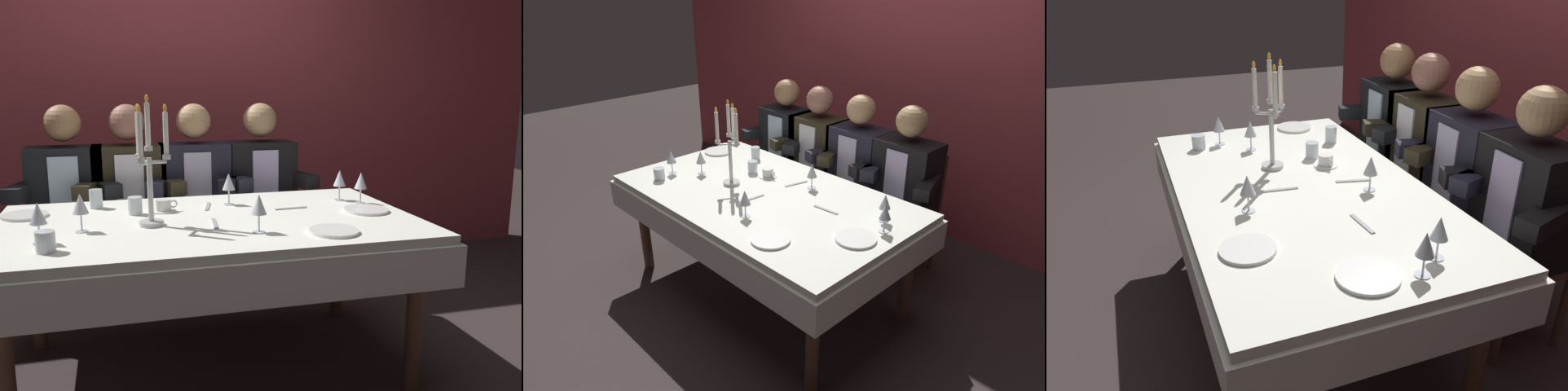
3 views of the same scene
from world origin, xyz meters
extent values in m
plane|color=#352B2A|center=(0.00, 0.00, 0.00)|extent=(12.00, 12.00, 0.00)
cube|color=#9F3C43|center=(0.00, 1.66, 1.35)|extent=(6.00, 0.12, 2.70)
cube|color=white|center=(0.00, 0.00, 0.72)|extent=(1.90, 1.10, 0.04)
cube|color=white|center=(0.00, 0.00, 0.61)|extent=(1.94, 1.14, 0.18)
cylinder|color=brown|center=(-0.83, -0.43, 0.35)|extent=(0.07, 0.07, 0.70)
cylinder|color=brown|center=(0.83, -0.43, 0.35)|extent=(0.07, 0.07, 0.70)
cylinder|color=brown|center=(-0.83, 0.43, 0.35)|extent=(0.07, 0.07, 0.70)
cylinder|color=brown|center=(0.83, 0.43, 0.35)|extent=(0.07, 0.07, 0.70)
cylinder|color=silver|center=(-0.26, -0.05, 0.75)|extent=(0.11, 0.11, 0.02)
cylinder|color=silver|center=(-0.26, -0.05, 0.90)|extent=(0.02, 0.02, 0.28)
cylinder|color=silver|center=(-0.26, -0.05, 1.08)|extent=(0.04, 0.04, 0.02)
cylinder|color=white|center=(-0.26, -0.05, 1.18)|extent=(0.02, 0.02, 0.18)
ellipsoid|color=yellow|center=(-0.26, -0.05, 1.29)|extent=(0.02, 0.02, 0.03)
cylinder|color=silver|center=(-0.23, -0.05, 1.02)|extent=(0.08, 0.01, 0.01)
cylinder|color=silver|center=(-0.19, -0.05, 1.04)|extent=(0.04, 0.04, 0.02)
cylinder|color=white|center=(-0.19, -0.05, 1.14)|extent=(0.02, 0.02, 0.18)
ellipsoid|color=yellow|center=(-0.19, -0.05, 1.25)|extent=(0.02, 0.02, 0.03)
cylinder|color=silver|center=(-0.28, -0.02, 1.02)|extent=(0.05, 0.07, 0.01)
cylinder|color=silver|center=(-0.30, 0.01, 1.04)|extent=(0.04, 0.04, 0.02)
cylinder|color=white|center=(-0.30, 0.01, 1.14)|extent=(0.02, 0.02, 0.18)
ellipsoid|color=yellow|center=(-0.30, 0.01, 1.25)|extent=(0.02, 0.02, 0.03)
cylinder|color=silver|center=(-0.28, -0.08, 1.02)|extent=(0.05, 0.07, 0.01)
cylinder|color=silver|center=(-0.30, -0.12, 1.04)|extent=(0.04, 0.04, 0.02)
cylinder|color=white|center=(-0.30, -0.12, 1.14)|extent=(0.02, 0.02, 0.18)
ellipsoid|color=yellow|center=(-0.30, -0.12, 1.25)|extent=(0.02, 0.02, 0.03)
cylinder|color=white|center=(0.77, -0.04, 0.75)|extent=(0.22, 0.22, 0.01)
cylinder|color=white|center=(0.46, -0.37, 0.75)|extent=(0.21, 0.21, 0.01)
cylinder|color=white|center=(-0.83, 0.26, 0.75)|extent=(0.21, 0.21, 0.01)
cylinder|color=silver|center=(-0.55, -0.08, 0.74)|extent=(0.06, 0.06, 0.00)
cylinder|color=silver|center=(-0.55, -0.08, 0.78)|extent=(0.01, 0.01, 0.07)
cone|color=silver|center=(-0.55, -0.08, 0.86)|extent=(0.07, 0.07, 0.08)
cylinder|color=#E0D172|center=(-0.55, -0.08, 0.84)|extent=(0.04, 0.04, 0.03)
cylinder|color=silver|center=(0.82, 0.13, 0.74)|extent=(0.06, 0.06, 0.00)
cylinder|color=silver|center=(0.82, 0.13, 0.78)|extent=(0.01, 0.01, 0.07)
cone|color=silver|center=(0.82, 0.13, 0.86)|extent=(0.07, 0.07, 0.08)
cylinder|color=#E0D172|center=(0.82, 0.13, 0.84)|extent=(0.04, 0.04, 0.03)
cylinder|color=silver|center=(-0.70, -0.23, 0.74)|extent=(0.06, 0.06, 0.00)
cylinder|color=silver|center=(-0.70, -0.23, 0.78)|extent=(0.01, 0.01, 0.07)
cone|color=silver|center=(-0.70, -0.23, 0.86)|extent=(0.07, 0.07, 0.08)
cylinder|color=maroon|center=(-0.70, -0.23, 0.84)|extent=(0.04, 0.04, 0.03)
cylinder|color=silver|center=(0.16, -0.29, 0.74)|extent=(0.06, 0.06, 0.00)
cylinder|color=silver|center=(0.16, -0.29, 0.78)|extent=(0.01, 0.01, 0.07)
cone|color=silver|center=(0.16, -0.29, 0.86)|extent=(0.07, 0.07, 0.08)
cylinder|color=#E0D172|center=(0.16, -0.29, 0.84)|extent=(0.04, 0.04, 0.03)
cylinder|color=silver|center=(0.75, 0.24, 0.74)|extent=(0.06, 0.06, 0.00)
cylinder|color=silver|center=(0.75, 0.24, 0.78)|extent=(0.01, 0.01, 0.07)
cone|color=silver|center=(0.75, 0.24, 0.86)|extent=(0.07, 0.07, 0.08)
cylinder|color=#E0D172|center=(0.75, 0.24, 0.84)|extent=(0.04, 0.04, 0.03)
cylinder|color=silver|center=(0.15, 0.28, 0.74)|extent=(0.06, 0.06, 0.00)
cylinder|color=silver|center=(0.15, 0.28, 0.78)|extent=(0.01, 0.01, 0.07)
cone|color=silver|center=(0.15, 0.28, 0.86)|extent=(0.07, 0.07, 0.08)
cylinder|color=maroon|center=(0.15, 0.28, 0.84)|extent=(0.04, 0.04, 0.03)
cylinder|color=silver|center=(-0.51, 0.37, 0.79)|extent=(0.06, 0.06, 0.10)
cylinder|color=silver|center=(-0.32, 0.18, 0.78)|extent=(0.07, 0.07, 0.08)
cylinder|color=silver|center=(-0.67, -0.35, 0.78)|extent=(0.07, 0.07, 0.08)
cylinder|color=white|center=(-0.19, 0.21, 0.74)|extent=(0.12, 0.12, 0.01)
cylinder|color=white|center=(-0.19, 0.21, 0.77)|extent=(0.08, 0.08, 0.05)
torus|color=white|center=(-0.14, 0.21, 0.78)|extent=(0.04, 0.01, 0.04)
cube|color=#B7B7BC|center=(0.04, 0.25, 0.74)|extent=(0.06, 0.17, 0.01)
cube|color=#B7B7BC|center=(0.43, 0.10, 0.74)|extent=(0.17, 0.03, 0.01)
cube|color=#B7B7BC|center=(0.01, -0.10, 0.74)|extent=(0.03, 0.17, 0.01)
cylinder|color=brown|center=(-0.87, 0.70, 0.21)|extent=(0.04, 0.04, 0.42)
cylinder|color=brown|center=(-0.51, 0.70, 0.21)|extent=(0.04, 0.04, 0.42)
cylinder|color=brown|center=(-0.87, 1.06, 0.21)|extent=(0.04, 0.04, 0.42)
cylinder|color=brown|center=(-0.51, 1.06, 0.21)|extent=(0.04, 0.04, 0.42)
cube|color=brown|center=(-0.69, 0.88, 0.44)|extent=(0.42, 0.42, 0.04)
cube|color=brown|center=(-0.69, 1.07, 0.68)|extent=(0.38, 0.04, 0.44)
cube|color=black|center=(-0.69, 0.88, 0.73)|extent=(0.42, 0.26, 0.54)
cube|color=silver|center=(-0.69, 0.75, 0.76)|extent=(0.16, 0.01, 0.40)
sphere|color=#9D724A|center=(-0.69, 0.88, 1.14)|extent=(0.21, 0.21, 0.21)
cube|color=black|center=(-0.91, 0.78, 0.77)|extent=(0.19, 0.34, 0.08)
cube|color=black|center=(-0.47, 0.78, 0.77)|extent=(0.19, 0.34, 0.08)
cylinder|color=brown|center=(-0.51, 0.70, 0.21)|extent=(0.04, 0.04, 0.42)
cylinder|color=brown|center=(-0.15, 0.70, 0.21)|extent=(0.04, 0.04, 0.42)
cylinder|color=brown|center=(-0.51, 1.06, 0.21)|extent=(0.04, 0.04, 0.42)
cylinder|color=brown|center=(-0.15, 1.06, 0.21)|extent=(0.04, 0.04, 0.42)
cube|color=brown|center=(-0.33, 0.88, 0.44)|extent=(0.42, 0.42, 0.04)
cube|color=brown|center=(-0.33, 1.07, 0.68)|extent=(0.38, 0.04, 0.44)
cube|color=#2D2719|center=(-0.33, 0.88, 0.73)|extent=(0.42, 0.26, 0.54)
cube|color=white|center=(-0.33, 0.75, 0.76)|extent=(0.16, 0.01, 0.40)
sphere|color=#9A6453|center=(-0.33, 0.88, 1.14)|extent=(0.21, 0.21, 0.21)
cube|color=#2D2719|center=(-0.55, 0.78, 0.77)|extent=(0.19, 0.34, 0.08)
cube|color=#2D2719|center=(-0.11, 0.78, 0.77)|extent=(0.19, 0.34, 0.08)
cylinder|color=brown|center=(-0.12, 0.70, 0.21)|extent=(0.04, 0.04, 0.42)
cylinder|color=brown|center=(0.24, 0.70, 0.21)|extent=(0.04, 0.04, 0.42)
cylinder|color=brown|center=(-0.12, 1.06, 0.21)|extent=(0.04, 0.04, 0.42)
cylinder|color=brown|center=(0.24, 1.06, 0.21)|extent=(0.04, 0.04, 0.42)
cube|color=brown|center=(0.06, 0.88, 0.44)|extent=(0.42, 0.42, 0.04)
cube|color=brown|center=(0.06, 1.07, 0.68)|extent=(0.38, 0.04, 0.44)
cube|color=black|center=(0.06, 0.88, 0.73)|extent=(0.42, 0.26, 0.54)
cube|color=#B7ADCB|center=(0.06, 0.75, 0.76)|extent=(0.16, 0.01, 0.40)
sphere|color=tan|center=(0.06, 0.88, 1.14)|extent=(0.21, 0.21, 0.21)
cube|color=black|center=(-0.16, 0.78, 0.77)|extent=(0.19, 0.34, 0.08)
cube|color=black|center=(0.28, 0.78, 0.77)|extent=(0.19, 0.34, 0.08)
cylinder|color=brown|center=(0.30, 0.70, 0.21)|extent=(0.04, 0.04, 0.42)
cylinder|color=brown|center=(0.66, 0.70, 0.21)|extent=(0.04, 0.04, 0.42)
cylinder|color=brown|center=(0.30, 1.06, 0.21)|extent=(0.04, 0.04, 0.42)
cylinder|color=brown|center=(0.66, 1.06, 0.21)|extent=(0.04, 0.04, 0.42)
cube|color=brown|center=(0.48, 0.88, 0.44)|extent=(0.42, 0.42, 0.04)
cube|color=brown|center=(0.48, 1.07, 0.68)|extent=(0.38, 0.04, 0.44)
cube|color=black|center=(0.48, 0.88, 0.73)|extent=(0.42, 0.26, 0.54)
cube|color=#B8AAD6|center=(0.48, 0.75, 0.76)|extent=(0.16, 0.01, 0.40)
sphere|color=tan|center=(0.48, 0.88, 1.14)|extent=(0.21, 0.21, 0.21)
cube|color=black|center=(0.26, 0.78, 0.77)|extent=(0.19, 0.34, 0.08)
cube|color=black|center=(0.70, 0.78, 0.77)|extent=(0.19, 0.34, 0.08)
camera|label=1|loc=(-0.41, -2.42, 1.34)|focal=37.59mm
camera|label=2|loc=(2.09, -1.86, 2.02)|focal=33.34mm
camera|label=3|loc=(1.98, -0.72, 1.70)|focal=34.34mm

